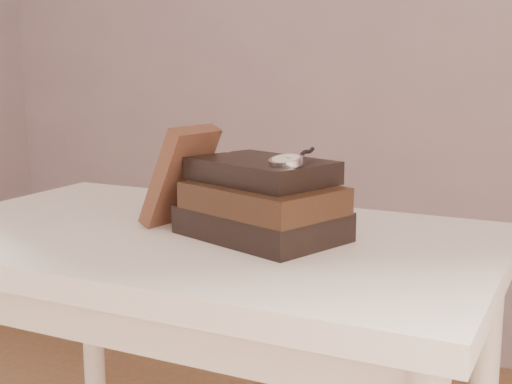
% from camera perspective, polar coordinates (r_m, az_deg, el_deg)
% --- Properties ---
extents(table, '(1.00, 0.60, 0.75)m').
position_cam_1_polar(table, '(1.23, -4.60, -7.37)').
color(table, silver).
rests_on(table, ground).
extents(book_stack, '(0.30, 0.26, 0.13)m').
position_cam_1_polar(book_stack, '(1.14, 0.50, -0.80)').
color(book_stack, black).
rests_on(book_stack, table).
extents(journal, '(0.12, 0.13, 0.18)m').
position_cam_1_polar(journal, '(1.23, -6.19, 1.32)').
color(journal, '#3C2117').
rests_on(journal, table).
extents(pocket_watch, '(0.07, 0.16, 0.02)m').
position_cam_1_polar(pocket_watch, '(1.08, 2.59, 2.63)').
color(pocket_watch, silver).
rests_on(pocket_watch, book_stack).
extents(eyeglasses, '(0.14, 0.15, 0.05)m').
position_cam_1_polar(eyeglasses, '(1.26, 0.38, 0.91)').
color(eyeglasses, silver).
rests_on(eyeglasses, book_stack).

